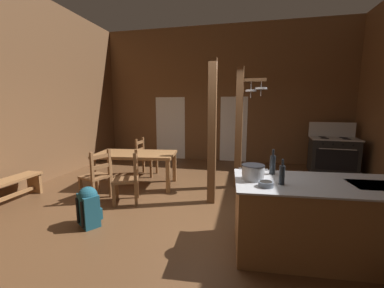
{
  "coord_description": "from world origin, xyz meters",
  "views": [
    {
      "loc": [
        0.72,
        -3.75,
        1.75
      ],
      "look_at": [
        -0.26,
        0.73,
        1.03
      ],
      "focal_mm": 22.43,
      "sensor_mm": 36.0,
      "label": 1
    }
  ],
  "objects_px": {
    "ladderback_chair_at_table_end": "(97,176)",
    "backpack": "(89,205)",
    "stockpot_on_counter": "(253,172)",
    "bottle_tall_on_counter": "(273,164)",
    "ladderback_chair_by_post": "(128,178)",
    "ladderback_chair_near_window": "(145,158)",
    "bottle_short_on_counter": "(282,174)",
    "kitchen_island": "(327,219)",
    "stove_range": "(333,155)",
    "mixing_bowl_on_counter": "(266,184)",
    "dining_table": "(136,157)"
  },
  "relations": [
    {
      "from": "ladderback_chair_at_table_end",
      "to": "backpack",
      "type": "relative_size",
      "value": 1.59
    },
    {
      "from": "stockpot_on_counter",
      "to": "bottle_tall_on_counter",
      "type": "bearing_deg",
      "value": 50.05
    },
    {
      "from": "bottle_tall_on_counter",
      "to": "ladderback_chair_by_post",
      "type": "bearing_deg",
      "value": 163.71
    },
    {
      "from": "ladderback_chair_at_table_end",
      "to": "stockpot_on_counter",
      "type": "relative_size",
      "value": 2.79
    },
    {
      "from": "ladderback_chair_near_window",
      "to": "bottle_short_on_counter",
      "type": "distance_m",
      "value": 4.11
    },
    {
      "from": "ladderback_chair_near_window",
      "to": "stockpot_on_counter",
      "type": "bearing_deg",
      "value": -46.75
    },
    {
      "from": "kitchen_island",
      "to": "stockpot_on_counter",
      "type": "xyz_separation_m",
      "value": [
        -0.87,
        -0.06,
        0.53
      ]
    },
    {
      "from": "backpack",
      "to": "bottle_short_on_counter",
      "type": "xyz_separation_m",
      "value": [
        2.63,
        -0.18,
        0.68
      ]
    },
    {
      "from": "stove_range",
      "to": "kitchen_island",
      "type": "bearing_deg",
      "value": -108.42
    },
    {
      "from": "ladderback_chair_by_post",
      "to": "mixing_bowl_on_counter",
      "type": "bearing_deg",
      "value": -28.48
    },
    {
      "from": "kitchen_island",
      "to": "ladderback_chair_near_window",
      "type": "bearing_deg",
      "value": 142.12
    },
    {
      "from": "bottle_short_on_counter",
      "to": "bottle_tall_on_counter",
      "type": "bearing_deg",
      "value": 98.04
    },
    {
      "from": "kitchen_island",
      "to": "dining_table",
      "type": "distance_m",
      "value": 3.79
    },
    {
      "from": "ladderback_chair_at_table_end",
      "to": "stockpot_on_counter",
      "type": "distance_m",
      "value": 3.04
    },
    {
      "from": "ladderback_chair_at_table_end",
      "to": "bottle_tall_on_counter",
      "type": "bearing_deg",
      "value": -13.36
    },
    {
      "from": "stockpot_on_counter",
      "to": "mixing_bowl_on_counter",
      "type": "bearing_deg",
      "value": -61.03
    },
    {
      "from": "ladderback_chair_by_post",
      "to": "ladderback_chair_at_table_end",
      "type": "relative_size",
      "value": 1.0
    },
    {
      "from": "kitchen_island",
      "to": "ladderback_chair_near_window",
      "type": "distance_m",
      "value": 4.38
    },
    {
      "from": "mixing_bowl_on_counter",
      "to": "backpack",
      "type": "bearing_deg",
      "value": 172.95
    },
    {
      "from": "ladderback_chair_by_post",
      "to": "ladderback_chair_at_table_end",
      "type": "bearing_deg",
      "value": 177.79
    },
    {
      "from": "stove_range",
      "to": "dining_table",
      "type": "distance_m",
      "value": 5.09
    },
    {
      "from": "stove_range",
      "to": "mixing_bowl_on_counter",
      "type": "bearing_deg",
      "value": -115.81
    },
    {
      "from": "dining_table",
      "to": "bottle_tall_on_counter",
      "type": "height_order",
      "value": "bottle_tall_on_counter"
    },
    {
      "from": "ladderback_chair_at_table_end",
      "to": "bottle_tall_on_counter",
      "type": "height_order",
      "value": "bottle_tall_on_counter"
    },
    {
      "from": "stove_range",
      "to": "backpack",
      "type": "distance_m",
      "value": 6.0
    },
    {
      "from": "stove_range",
      "to": "ladderback_chair_near_window",
      "type": "xyz_separation_m",
      "value": [
        -4.78,
        -1.28,
        -0.03
      ]
    },
    {
      "from": "stove_range",
      "to": "stockpot_on_counter",
      "type": "relative_size",
      "value": 3.87
    },
    {
      "from": "ladderback_chair_near_window",
      "to": "stockpot_on_counter",
      "type": "relative_size",
      "value": 2.79
    },
    {
      "from": "dining_table",
      "to": "kitchen_island",
      "type": "bearing_deg",
      "value": -29.29
    },
    {
      "from": "kitchen_island",
      "to": "ladderback_chair_at_table_end",
      "type": "relative_size",
      "value": 2.33
    },
    {
      "from": "stove_range",
      "to": "dining_table",
      "type": "bearing_deg",
      "value": -155.47
    },
    {
      "from": "stove_range",
      "to": "stockpot_on_counter",
      "type": "height_order",
      "value": "stove_range"
    },
    {
      "from": "ladderback_chair_by_post",
      "to": "ladderback_chair_near_window",
      "type": "bearing_deg",
      "value": 103.9
    },
    {
      "from": "ladderback_chair_near_window",
      "to": "stockpot_on_counter",
      "type": "xyz_separation_m",
      "value": [
        2.59,
        -2.75,
        0.52
      ]
    },
    {
      "from": "stockpot_on_counter",
      "to": "bottle_tall_on_counter",
      "type": "height_order",
      "value": "bottle_tall_on_counter"
    },
    {
      "from": "dining_table",
      "to": "backpack",
      "type": "relative_size",
      "value": 3.02
    },
    {
      "from": "bottle_tall_on_counter",
      "to": "mixing_bowl_on_counter",
      "type": "bearing_deg",
      "value": -102.67
    },
    {
      "from": "backpack",
      "to": "bottle_short_on_counter",
      "type": "bearing_deg",
      "value": -3.89
    },
    {
      "from": "ladderback_chair_near_window",
      "to": "ladderback_chair_by_post",
      "type": "bearing_deg",
      "value": -76.1
    },
    {
      "from": "stove_range",
      "to": "bottle_tall_on_counter",
      "type": "height_order",
      "value": "stove_range"
    },
    {
      "from": "ladderback_chair_near_window",
      "to": "mixing_bowl_on_counter",
      "type": "relative_size",
      "value": 5.86
    },
    {
      "from": "bottle_short_on_counter",
      "to": "backpack",
      "type": "bearing_deg",
      "value": 176.11
    },
    {
      "from": "ladderback_chair_near_window",
      "to": "bottle_short_on_counter",
      "type": "bearing_deg",
      "value": -44.65
    },
    {
      "from": "backpack",
      "to": "mixing_bowl_on_counter",
      "type": "xyz_separation_m",
      "value": [
        2.45,
        -0.3,
        0.6
      ]
    },
    {
      "from": "kitchen_island",
      "to": "dining_table",
      "type": "bearing_deg",
      "value": 150.71
    },
    {
      "from": "stove_range",
      "to": "bottle_short_on_counter",
      "type": "relative_size",
      "value": 4.56
    },
    {
      "from": "mixing_bowl_on_counter",
      "to": "bottle_tall_on_counter",
      "type": "xyz_separation_m",
      "value": [
        0.12,
        0.54,
        0.1
      ]
    },
    {
      "from": "kitchen_island",
      "to": "bottle_short_on_counter",
      "type": "relative_size",
      "value": 7.67
    },
    {
      "from": "ladderback_chair_at_table_end",
      "to": "bottle_short_on_counter",
      "type": "xyz_separation_m",
      "value": [
        3.13,
        -1.14,
        0.55
      ]
    },
    {
      "from": "stockpot_on_counter",
      "to": "bottle_short_on_counter",
      "type": "xyz_separation_m",
      "value": [
        0.31,
        -0.11,
        0.02
      ]
    }
  ]
}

